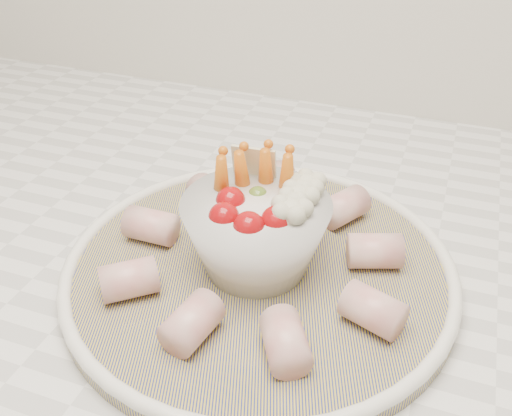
% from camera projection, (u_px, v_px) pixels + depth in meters
% --- Properties ---
extents(serving_platter, '(0.44, 0.44, 0.02)m').
position_uv_depth(serving_platter, '(259.00, 268.00, 0.51)').
color(serving_platter, navy).
rests_on(serving_platter, kitchen_counter).
extents(veggie_bowl, '(0.13, 0.13, 0.10)m').
position_uv_depth(veggie_bowl, '(258.00, 229.00, 0.49)').
color(veggie_bowl, silver).
rests_on(veggie_bowl, serving_platter).
extents(cured_meat_rolls, '(0.27, 0.26, 0.03)m').
position_uv_depth(cured_meat_rolls, '(259.00, 251.00, 0.50)').
color(cured_meat_rolls, '#C05858').
rests_on(cured_meat_rolls, serving_platter).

